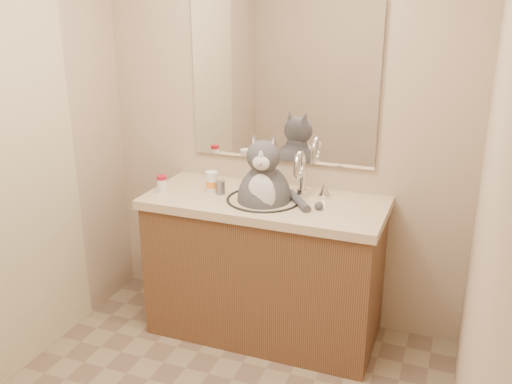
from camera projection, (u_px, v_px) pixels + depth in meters
The scene contains 7 objects.
room at pixel (180, 194), 2.20m from camera, with size 2.22×2.52×2.42m.
vanity at pixel (265, 264), 3.30m from camera, with size 1.34×0.59×1.12m.
mirror at pixel (282, 83), 3.20m from camera, with size 1.10×0.02×0.90m, color white.
cat at pixel (264, 195), 3.13m from camera, with size 0.47×0.38×0.59m.
pill_bottle_redcap at pixel (162, 184), 3.26m from camera, with size 0.07×0.07×0.10m.
pill_bottle_orange at pixel (212, 182), 3.26m from camera, with size 0.08×0.08×0.12m.
grey_canister at pixel (221, 188), 3.22m from camera, with size 0.06×0.06×0.08m.
Camera 1 is at (1.01, -1.83, 1.94)m, focal length 40.00 mm.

